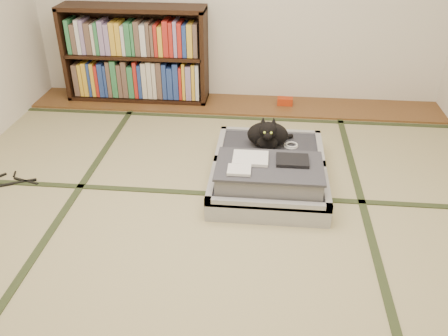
{
  "coord_description": "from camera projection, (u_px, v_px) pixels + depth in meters",
  "views": [
    {
      "loc": [
        0.32,
        -2.37,
        1.86
      ],
      "look_at": [
        0.05,
        0.35,
        0.25
      ],
      "focal_mm": 38.0,
      "sensor_mm": 36.0,
      "label": 1
    }
  ],
  "objects": [
    {
      "name": "bookcase",
      "position": [
        136.0,
        56.0,
        4.63
      ],
      "size": [
        1.39,
        0.32,
        0.92
      ],
      "color": "black",
      "rests_on": "wood_strip"
    },
    {
      "name": "hanger",
      "position": [
        7.0,
        182.0,
        3.47
      ],
      "size": [
        0.45,
        0.3,
        0.01
      ],
      "color": "black",
      "rests_on": "floor"
    },
    {
      "name": "suitcase",
      "position": [
        269.0,
        172.0,
        3.4
      ],
      "size": [
        0.81,
        1.07,
        0.32
      ],
      "color": "#A2A3A6",
      "rests_on": "floor"
    },
    {
      "name": "floor",
      "position": [
        211.0,
        229.0,
        3.0
      ],
      "size": [
        4.5,
        4.5,
        0.0
      ],
      "primitive_type": "plane",
      "color": "tan",
      "rests_on": "ground"
    },
    {
      "name": "red_item",
      "position": [
        285.0,
        101.0,
        4.67
      ],
      "size": [
        0.15,
        0.1,
        0.07
      ],
      "primitive_type": "cube",
      "rotation": [
        0.0,
        0.0,
        -0.04
      ],
      "color": "#B02F0E",
      "rests_on": "wood_strip"
    },
    {
      "name": "cable_coil",
      "position": [
        291.0,
        145.0,
        3.63
      ],
      "size": [
        0.11,
        0.11,
        0.03
      ],
      "color": "white",
      "rests_on": "suitcase"
    },
    {
      "name": "tatami_borders",
      "position": [
        219.0,
        187.0,
        3.42
      ],
      "size": [
        4.0,
        4.5,
        0.01
      ],
      "color": "#2D381E",
      "rests_on": "ground"
    },
    {
      "name": "wood_strip",
      "position": [
        235.0,
        105.0,
        4.71
      ],
      "size": [
        4.0,
        0.5,
        0.02
      ],
      "primitive_type": "cube",
      "color": "brown",
      "rests_on": "ground"
    },
    {
      "name": "cat",
      "position": [
        268.0,
        135.0,
        3.57
      ],
      "size": [
        0.36,
        0.36,
        0.29
      ],
      "color": "black",
      "rests_on": "suitcase"
    }
  ]
}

